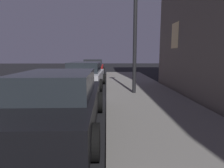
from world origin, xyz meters
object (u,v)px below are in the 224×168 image
object	(u,v)px
street_lamp	(135,9)
car_black	(58,102)
car_silver	(85,75)
car_red	(93,68)

from	to	relation	value
street_lamp	car_black	bearing A→B (deg)	-122.06
street_lamp	car_silver	bearing A→B (deg)	136.94
car_silver	car_red	bearing A→B (deg)	89.98
car_red	street_lamp	size ratio (longest dim) A/B	0.81
car_silver	street_lamp	distance (m)	4.43
car_red	street_lamp	world-z (taller)	street_lamp
street_lamp	car_red	bearing A→B (deg)	105.36
car_silver	car_red	world-z (taller)	same
car_silver	street_lamp	bearing A→B (deg)	-43.06
car_black	car_red	world-z (taller)	same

